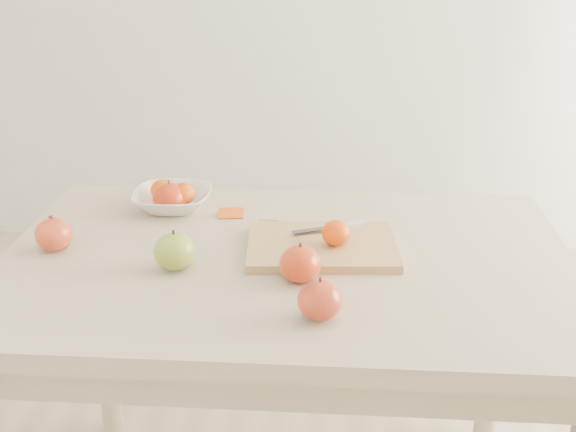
{
  "coord_description": "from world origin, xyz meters",
  "views": [
    {
      "loc": [
        0.1,
        -1.36,
        1.4
      ],
      "look_at": [
        0.0,
        0.05,
        0.82
      ],
      "focal_mm": 45.0,
      "sensor_mm": 36.0,
      "label": 1
    }
  ],
  "objects": [
    {
      "name": "table",
      "position": [
        0.0,
        0.0,
        0.65
      ],
      "size": [
        1.2,
        0.8,
        0.75
      ],
      "color": "#C8B197",
      "rests_on": "ground"
    },
    {
      "name": "cutting_board",
      "position": [
        0.07,
        0.03,
        0.76
      ],
      "size": [
        0.33,
        0.25,
        0.02
      ],
      "primitive_type": "cube",
      "rotation": [
        0.0,
        0.0,
        0.07
      ],
      "color": "tan",
      "rests_on": "table"
    },
    {
      "name": "board_tangerine",
      "position": [
        0.1,
        0.02,
        0.8
      ],
      "size": [
        0.06,
        0.06,
        0.05
      ],
      "primitive_type": "ellipsoid",
      "color": "red",
      "rests_on": "cutting_board"
    },
    {
      "name": "fruit_bowl",
      "position": [
        -0.3,
        0.25,
        0.77
      ],
      "size": [
        0.19,
        0.19,
        0.05
      ],
      "primitive_type": "imported",
      "color": "white",
      "rests_on": "table"
    },
    {
      "name": "bowl_tangerine_near",
      "position": [
        -0.32,
        0.26,
        0.79
      ],
      "size": [
        0.06,
        0.06,
        0.05
      ],
      "primitive_type": "ellipsoid",
      "color": "#D15C07",
      "rests_on": "fruit_bowl"
    },
    {
      "name": "bowl_tangerine_far",
      "position": [
        -0.27,
        0.23,
        0.79
      ],
      "size": [
        0.06,
        0.06,
        0.05
      ],
      "primitive_type": "ellipsoid",
      "color": "#D24907",
      "rests_on": "fruit_bowl"
    },
    {
      "name": "orange_peel_a",
      "position": [
        -0.15,
        0.21,
        0.75
      ],
      "size": [
        0.06,
        0.05,
        0.01
      ],
      "primitive_type": "cube",
      "rotation": [
        0.21,
        0.0,
        0.09
      ],
      "color": "#D2520E",
      "rests_on": "table"
    },
    {
      "name": "orange_peel_b",
      "position": [
        -0.05,
        0.17,
        0.75
      ],
      "size": [
        0.05,
        0.04,
        0.01
      ],
      "primitive_type": "cube",
      "rotation": [
        -0.14,
        0.0,
        -0.07
      ],
      "color": "#C75E0E",
      "rests_on": "table"
    },
    {
      "name": "paring_knife",
      "position": [
        0.12,
        0.1,
        0.78
      ],
      "size": [
        0.17,
        0.07,
        0.01
      ],
      "color": "silver",
      "rests_on": "cutting_board"
    },
    {
      "name": "apple_green",
      "position": [
        -0.22,
        -0.08,
        0.79
      ],
      "size": [
        0.08,
        0.08,
        0.08
      ],
      "primitive_type": "ellipsoid",
      "color": "olive",
      "rests_on": "table"
    },
    {
      "name": "apple_red_b",
      "position": [
        -0.49,
        -0.0,
        0.79
      ],
      "size": [
        0.08,
        0.08,
        0.07
      ],
      "primitive_type": "ellipsoid",
      "color": "#A7201F",
      "rests_on": "table"
    },
    {
      "name": "apple_red_a",
      "position": [
        -0.3,
        0.22,
        0.79
      ],
      "size": [
        0.08,
        0.08,
        0.07
      ],
      "primitive_type": "ellipsoid",
      "color": "maroon",
      "rests_on": "table"
    },
    {
      "name": "apple_red_c",
      "position": [
        0.04,
        -0.11,
        0.79
      ],
      "size": [
        0.08,
        0.08,
        0.07
      ],
      "primitive_type": "ellipsoid",
      "color": "#921002",
      "rests_on": "table"
    },
    {
      "name": "apple_red_d",
      "position": [
        -0.5,
        0.01,
        0.78
      ],
      "size": [
        0.07,
        0.07,
        0.07
      ],
      "primitive_type": "ellipsoid",
      "color": "#A81E12",
      "rests_on": "table"
    },
    {
      "name": "apple_red_e",
      "position": [
        0.08,
        -0.25,
        0.79
      ],
      "size": [
        0.08,
        0.08,
        0.07
      ],
      "primitive_type": "ellipsoid",
      "color": "maroon",
      "rests_on": "table"
    }
  ]
}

